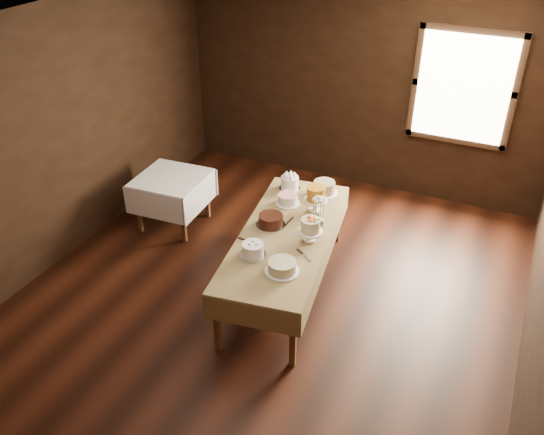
{
  "coord_description": "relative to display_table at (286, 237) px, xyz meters",
  "views": [
    {
      "loc": [
        2.03,
        -4.15,
        3.95
      ],
      "look_at": [
        0.0,
        0.2,
        0.95
      ],
      "focal_mm": 37.72,
      "sensor_mm": 36.0,
      "label": 1
    }
  ],
  "objects": [
    {
      "name": "wall_left",
      "position": [
        -2.6,
        -0.33,
        0.74
      ],
      "size": [
        0.02,
        6.0,
        2.8
      ],
      "primitive_type": "cube",
      "color": "black",
      "rests_on": "ground"
    },
    {
      "name": "cake_chocolate",
      "position": [
        -0.21,
        0.07,
        0.11
      ],
      "size": [
        0.33,
        0.33,
        0.12
      ],
      "color": "silver",
      "rests_on": "display_table"
    },
    {
      "name": "cake_server_d",
      "position": [
        0.24,
        0.26,
        0.06
      ],
      "size": [
        0.2,
        0.17,
        0.01
      ],
      "primitive_type": "cube",
      "rotation": [
        0.0,
        0.0,
        0.66
      ],
      "color": "silver",
      "rests_on": "display_table"
    },
    {
      "name": "cake_flowers",
      "position": [
        0.27,
        -0.01,
        0.16
      ],
      "size": [
        0.25,
        0.25,
        0.26
      ],
      "color": "white",
      "rests_on": "display_table"
    },
    {
      "name": "cake_swirl",
      "position": [
        -0.13,
        -0.49,
        0.12
      ],
      "size": [
        0.27,
        0.27,
        0.14
      ],
      "color": "silver",
      "rests_on": "display_table"
    },
    {
      "name": "flower_bouquet",
      "position": [
        0.24,
        0.28,
        0.3
      ],
      "size": [
        0.14,
        0.14,
        0.2
      ],
      "primitive_type": null,
      "color": "white",
      "rests_on": "flower_vase"
    },
    {
      "name": "cake_lattice",
      "position": [
        -0.22,
        0.56,
        0.1
      ],
      "size": [
        0.29,
        0.29,
        0.1
      ],
      "color": "white",
      "rests_on": "display_table"
    },
    {
      "name": "display_table",
      "position": [
        0.0,
        0.0,
        0.0
      ],
      "size": [
        1.23,
        2.41,
        0.71
      ],
      "rotation": [
        0.0,
        0.0,
        0.15
      ],
      "color": "#50331C",
      "rests_on": "ground"
    },
    {
      "name": "wall_back",
      "position": [
        -0.1,
        2.67,
        0.74
      ],
      "size": [
        5.0,
        0.02,
        2.8
      ],
      "primitive_type": "cube",
      "color": "black",
      "rests_on": "ground"
    },
    {
      "name": "cake_cream",
      "position": [
        0.23,
        -0.61,
        0.11
      ],
      "size": [
        0.37,
        0.37,
        0.11
      ],
      "color": "white",
      "rests_on": "display_table"
    },
    {
      "name": "cake_server_b",
      "position": [
        0.35,
        -0.31,
        0.06
      ],
      "size": [
        0.21,
        0.15,
        0.01
      ],
      "primitive_type": "cube",
      "rotation": [
        0.0,
        0.0,
        -0.59
      ],
      "color": "silver",
      "rests_on": "display_table"
    },
    {
      "name": "cake_meringue",
      "position": [
        -0.34,
        0.88,
        0.13
      ],
      "size": [
        0.29,
        0.29,
        0.15
      ],
      "color": "silver",
      "rests_on": "display_table"
    },
    {
      "name": "cake_server_c",
      "position": [
        -0.06,
        0.25,
        0.06
      ],
      "size": [
        0.04,
        0.24,
        0.01
      ],
      "primitive_type": "cube",
      "rotation": [
        0.0,
        0.0,
        1.51
      ],
      "color": "silver",
      "rests_on": "display_table"
    },
    {
      "name": "floor",
      "position": [
        -0.1,
        -0.33,
        -0.66
      ],
      "size": [
        5.0,
        6.0,
        0.01
      ],
      "primitive_type": "cube",
      "color": "black",
      "rests_on": "ground"
    },
    {
      "name": "side_table",
      "position": [
        -1.8,
        0.6,
        -0.06
      ],
      "size": [
        0.85,
        0.85,
        0.67
      ],
      "rotation": [
        0.0,
        0.0,
        0.06
      ],
      "color": "#50331C",
      "rests_on": "ground"
    },
    {
      "name": "cake_caramel",
      "position": [
        0.11,
        0.55,
        0.18
      ],
      "size": [
        0.26,
        0.26,
        0.3
      ],
      "color": "white",
      "rests_on": "display_table"
    },
    {
      "name": "ceiling",
      "position": [
        -0.1,
        -0.33,
        2.14
      ],
      "size": [
        5.0,
        6.0,
        0.01
      ],
      "primitive_type": "cube",
      "color": "beige",
      "rests_on": "wall_back"
    },
    {
      "name": "window",
      "position": [
        1.2,
        2.61,
        0.94
      ],
      "size": [
        1.1,
        0.05,
        1.3
      ],
      "primitive_type": "cube",
      "color": "#FFEABF",
      "rests_on": "wall_back"
    },
    {
      "name": "cake_speckled",
      "position": [
        0.06,
        0.95,
        0.12
      ],
      "size": [
        0.34,
        0.34,
        0.15
      ],
      "color": "white",
      "rests_on": "display_table"
    },
    {
      "name": "flower_vase",
      "position": [
        0.24,
        0.28,
        0.12
      ],
      "size": [
        0.17,
        0.17,
        0.13
      ],
      "primitive_type": "imported",
      "rotation": [
        0.0,
        0.0,
        1.98
      ],
      "color": "#2D2823",
      "rests_on": "display_table"
    },
    {
      "name": "cake_server_e",
      "position": [
        -0.23,
        -0.3,
        0.06
      ],
      "size": [
        0.24,
        0.05,
        0.01
      ],
      "primitive_type": "cube",
      "rotation": [
        0.0,
        0.0,
        -0.1
      ],
      "color": "silver",
      "rests_on": "display_table"
    }
  ]
}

